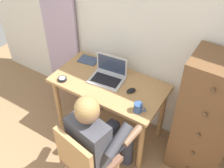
{
  "coord_description": "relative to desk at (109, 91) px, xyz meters",
  "views": [
    {
      "loc": [
        0.79,
        0.05,
        2.57
      ],
      "look_at": [
        -0.26,
        1.72,
        0.84
      ],
      "focal_mm": 44.02,
      "sensor_mm": 36.0,
      "label": 1
    }
  ],
  "objects": [
    {
      "name": "chair",
      "position": [
        0.22,
        -0.74,
        -0.15
      ],
      "size": [
        0.48,
        0.47,
        0.86
      ],
      "color": "brown",
      "rests_on": "ground_plane"
    },
    {
      "name": "curtain_panel",
      "position": [
        -0.88,
        0.31,
        0.45
      ],
      "size": [
        0.49,
        0.03,
        2.16
      ],
      "primitive_type": "cube",
      "color": "#B29EBC",
      "rests_on": "ground_plane"
    },
    {
      "name": "dresser",
      "position": [
        0.99,
        0.11,
        0.04
      ],
      "size": [
        0.5,
        0.44,
        1.33
      ],
      "color": "brown",
      "rests_on": "ground_plane"
    },
    {
      "name": "laptop",
      "position": [
        -0.04,
        0.05,
        0.17
      ],
      "size": [
        0.37,
        0.29,
        0.24
      ],
      "color": "#B7BABF",
      "rests_on": "desk"
    },
    {
      "name": "computer_mouse",
      "position": [
        0.26,
        -0.0,
        0.13
      ],
      "size": [
        0.1,
        0.12,
        0.03
      ],
      "primitive_type": "ellipsoid",
      "rotation": [
        0.0,
        0.0,
        -0.42
      ],
      "color": "black",
      "rests_on": "desk"
    },
    {
      "name": "desk",
      "position": [
        0.0,
        0.0,
        0.0
      ],
      "size": [
        1.17,
        0.61,
        0.74
      ],
      "color": "tan",
      "rests_on": "ground_plane"
    },
    {
      "name": "coffee_mug",
      "position": [
        0.44,
        -0.2,
        0.16
      ],
      "size": [
        0.12,
        0.08,
        0.09
      ],
      "color": "#33518C",
      "rests_on": "desk"
    },
    {
      "name": "desk_clock",
      "position": [
        -0.42,
        -0.22,
        0.13
      ],
      "size": [
        0.09,
        0.09,
        0.03
      ],
      "color": "black",
      "rests_on": "desk"
    },
    {
      "name": "notebook_pad",
      "position": [
        -0.4,
        0.19,
        0.12
      ],
      "size": [
        0.23,
        0.18,
        0.01
      ],
      "primitive_type": "cube",
      "rotation": [
        0.0,
        0.0,
        0.14
      ],
      "color": "#3D4C6B",
      "rests_on": "desk"
    },
    {
      "name": "person_seated",
      "position": [
        0.25,
        -0.56,
        0.03
      ],
      "size": [
        0.6,
        0.63,
        1.18
      ],
      "color": "#33384C",
      "rests_on": "ground_plane"
    },
    {
      "name": "wall_back",
      "position": [
        0.36,
        0.38,
        0.62
      ],
      "size": [
        4.8,
        0.05,
        2.5
      ],
      "primitive_type": "cube",
      "color": "silver",
      "rests_on": "ground_plane"
    }
  ]
}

